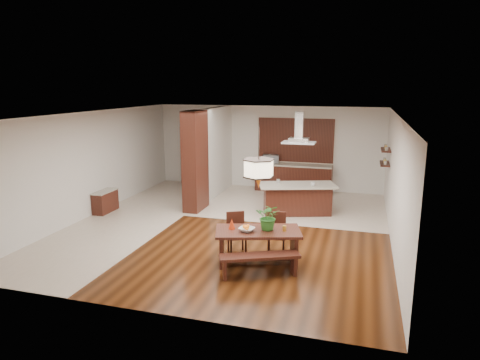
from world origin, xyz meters
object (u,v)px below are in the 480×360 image
(dining_table, at_px, (258,239))
(dining_bench, at_px, (260,265))
(hallway_console, at_px, (105,202))
(island_cup, at_px, (313,184))
(dining_chair_right, at_px, (276,234))
(pendant_lantern, at_px, (259,156))
(dining_chair_left, at_px, (237,234))
(fruit_bowl, at_px, (247,229))
(kitchen_island, at_px, (297,199))
(foliage_plant, at_px, (269,217))
(range_hood, at_px, (299,127))
(microwave, at_px, (271,159))

(dining_table, relative_size, dining_bench, 1.22)
(hallway_console, distance_m, island_cup, 5.95)
(dining_chair_right, height_order, pendant_lantern, pendant_lantern)
(dining_chair_left, relative_size, pendant_lantern, 0.69)
(hallway_console, distance_m, pendant_lantern, 5.92)
(hallway_console, bearing_deg, island_cup, 12.24)
(dining_table, distance_m, fruit_bowl, 0.33)
(pendant_lantern, distance_m, fruit_bowl, 1.51)
(hallway_console, relative_size, dining_bench, 0.57)
(dining_table, xyz_separation_m, kitchen_island, (0.24, 3.66, -0.07))
(dining_chair_left, bearing_deg, fruit_bowl, -82.89)
(island_cup, bearing_deg, dining_bench, -96.89)
(pendant_lantern, bearing_deg, foliage_plant, 21.72)
(dining_chair_left, height_order, pendant_lantern, pendant_lantern)
(fruit_bowl, xyz_separation_m, range_hood, (0.45, 3.80, 1.71))
(dining_table, relative_size, pendant_lantern, 1.44)
(dining_bench, distance_m, pendant_lantern, 2.12)
(pendant_lantern, xyz_separation_m, microwave, (-1.11, 6.30, -1.15))
(dining_chair_right, xyz_separation_m, foliage_plant, (-0.06, -0.55, 0.55))
(dining_bench, distance_m, dining_chair_left, 1.24)
(dining_chair_left, bearing_deg, range_hood, 48.16)
(hallway_console, height_order, pendant_lantern, pendant_lantern)
(dining_chair_right, xyz_separation_m, range_hood, (-0.02, 3.04, 2.02))
(pendant_lantern, height_order, microwave, pendant_lantern)
(dining_bench, xyz_separation_m, island_cup, (0.50, 4.14, 0.71))
(dining_chair_right, relative_size, pendant_lantern, 0.68)
(pendant_lantern, xyz_separation_m, fruit_bowl, (-0.20, -0.13, -1.49))
(hallway_console, distance_m, microwave, 5.71)
(island_cup, bearing_deg, hallway_console, -167.76)
(kitchen_island, bearing_deg, dining_bench, -109.16)
(microwave, bearing_deg, dining_chair_left, -103.72)
(dining_table, distance_m, microwave, 6.42)
(hallway_console, xyz_separation_m, microwave, (4.00, 4.01, 0.78))
(kitchen_island, height_order, island_cup, island_cup)
(dining_chair_right, relative_size, microwave, 1.69)
(dining_chair_right, height_order, kitchen_island, dining_chair_right)
(hallway_console, xyz_separation_m, pendant_lantern, (5.10, -2.29, 1.93))
(foliage_plant, bearing_deg, island_cup, 82.12)
(fruit_bowl, bearing_deg, hallway_console, 153.64)
(fruit_bowl, bearing_deg, kitchen_island, 83.30)
(range_hood, height_order, microwave, range_hood)
(dining_bench, bearing_deg, microwave, 100.58)
(foliage_plant, distance_m, kitchen_island, 3.62)
(dining_bench, bearing_deg, island_cup, 83.11)
(kitchen_island, height_order, range_hood, range_hood)
(fruit_bowl, bearing_deg, range_hood, 83.30)
(microwave, bearing_deg, dining_bench, -98.40)
(pendant_lantern, xyz_separation_m, kitchen_island, (0.24, 3.66, -1.79))
(dining_bench, relative_size, fruit_bowl, 5.02)
(range_hood, relative_size, island_cup, 7.26)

